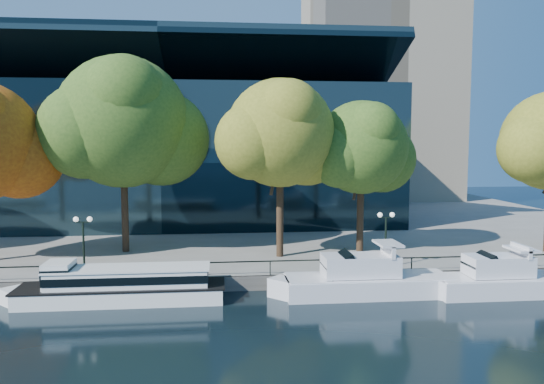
{
  "coord_description": "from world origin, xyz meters",
  "views": [
    {
      "loc": [
        1.46,
        -32.1,
        10.1
      ],
      "look_at": [
        5.62,
        8.0,
        6.24
      ],
      "focal_mm": 35.0,
      "sensor_mm": 36.0,
      "label": 1
    }
  ],
  "objects": [
    {
      "name": "ground",
      "position": [
        0.0,
        0.0,
        0.0
      ],
      "size": [
        160.0,
        160.0,
        0.0
      ],
      "primitive_type": "plane",
      "color": "black",
      "rests_on": "ground"
    },
    {
      "name": "promenade",
      "position": [
        0.0,
        36.38,
        0.5
      ],
      "size": [
        90.0,
        67.08,
        1.0
      ],
      "color": "slate",
      "rests_on": "ground"
    },
    {
      "name": "railing",
      "position": [
        0.0,
        3.25,
        1.94
      ],
      "size": [
        88.2,
        0.08,
        0.99
      ],
      "color": "black",
      "rests_on": "promenade"
    },
    {
      "name": "convention_building",
      "position": [
        -4.0,
        31.79,
        8.51
      ],
      "size": [
        50.0,
        24.57,
        21.43
      ],
      "color": "black",
      "rests_on": "ground"
    },
    {
      "name": "office_tower",
      "position": [
        28.0,
        55.0,
        33.02
      ],
      "size": [
        22.5,
        22.5,
        65.9
      ],
      "color": "tan",
      "rests_on": "ground"
    },
    {
      "name": "tour_boat",
      "position": [
        -4.91,
        1.34,
        1.13
      ],
      "size": [
        14.03,
        3.13,
        2.66
      ],
      "color": "white",
      "rests_on": "ground"
    },
    {
      "name": "cruiser_near",
      "position": [
        10.77,
        1.15,
        1.09
      ],
      "size": [
        12.09,
        3.11,
        3.5
      ],
      "color": "silver",
      "rests_on": "ground"
    },
    {
      "name": "cruiser_far",
      "position": [
        19.78,
        0.32,
        1.07
      ],
      "size": [
        10.27,
        2.85,
        3.36
      ],
      "color": "silver",
      "rests_on": "ground"
    },
    {
      "name": "tree_2",
      "position": [
        -5.91,
        12.1,
        11.44
      ],
      "size": [
        13.36,
        10.96,
        16.01
      ],
      "color": "black",
      "rests_on": "promenade"
    },
    {
      "name": "tree_3",
      "position": [
        6.53,
        8.98,
        10.56
      ],
      "size": [
        10.58,
        8.67,
        13.97
      ],
      "color": "black",
      "rests_on": "promenade"
    },
    {
      "name": "tree_4",
      "position": [
        13.32,
        10.13,
        9.43
      ],
      "size": [
        9.51,
        7.8,
        12.4
      ],
      "color": "black",
      "rests_on": "promenade"
    },
    {
      "name": "lamp_1",
      "position": [
        -7.62,
        4.5,
        3.98
      ],
      "size": [
        1.26,
        0.36,
        4.03
      ],
      "color": "black",
      "rests_on": "promenade"
    },
    {
      "name": "lamp_2",
      "position": [
        13.5,
        4.5,
        3.98
      ],
      "size": [
        1.26,
        0.36,
        4.03
      ],
      "color": "black",
      "rests_on": "promenade"
    }
  ]
}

